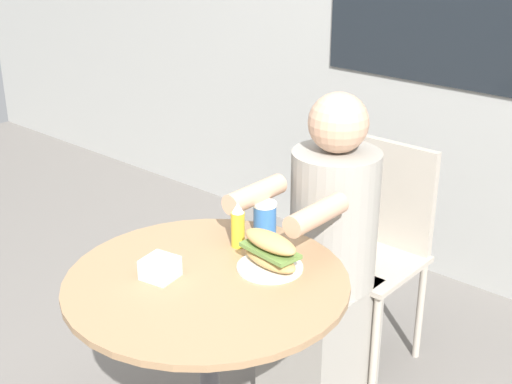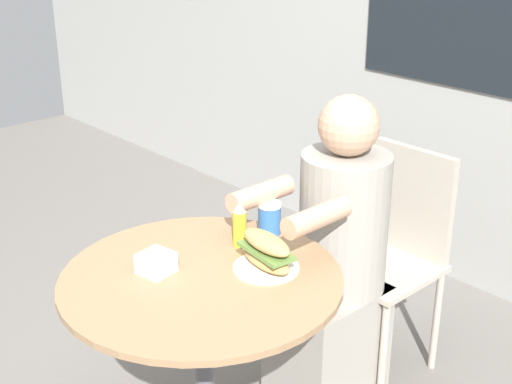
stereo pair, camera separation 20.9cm
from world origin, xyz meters
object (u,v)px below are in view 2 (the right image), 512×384
at_px(sandwich_on_plate, 266,254).
at_px(drink_cup, 270,218).
at_px(diner_chair, 396,240).
at_px(seated_diner, 335,275).
at_px(condiment_bottle, 240,225).
at_px(cafe_table, 203,330).

height_order(sandwich_on_plate, drink_cup, sandwich_on_plate).
relative_size(diner_chair, seated_diner, 0.76).
bearing_deg(condiment_bottle, cafe_table, -71.46).
bearing_deg(cafe_table, seated_diner, 88.95).
bearing_deg(drink_cup, sandwich_on_plate, -45.94).
bearing_deg(sandwich_on_plate, diner_chair, 96.51).
bearing_deg(seated_diner, sandwich_on_plate, 101.51).
distance_m(cafe_table, diner_chair, 0.92).
xyz_separation_m(cafe_table, seated_diner, (0.01, 0.58, -0.03)).
relative_size(sandwich_on_plate, condiment_bottle, 1.42).
bearing_deg(sandwich_on_plate, drink_cup, 134.06).
relative_size(drink_cup, condiment_bottle, 0.72).
height_order(seated_diner, condiment_bottle, seated_diner).
bearing_deg(sandwich_on_plate, condiment_bottle, 165.03).
distance_m(diner_chair, sandwich_on_plate, 0.80).
bearing_deg(seated_diner, drink_cup, 71.08).
relative_size(diner_chair, sandwich_on_plate, 4.19).
relative_size(seated_diner, sandwich_on_plate, 5.50).
xyz_separation_m(sandwich_on_plate, condiment_bottle, (-0.17, 0.04, 0.02)).
distance_m(cafe_table, drink_cup, 0.42).
relative_size(cafe_table, sandwich_on_plate, 3.94).
distance_m(diner_chair, drink_cup, 0.64).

